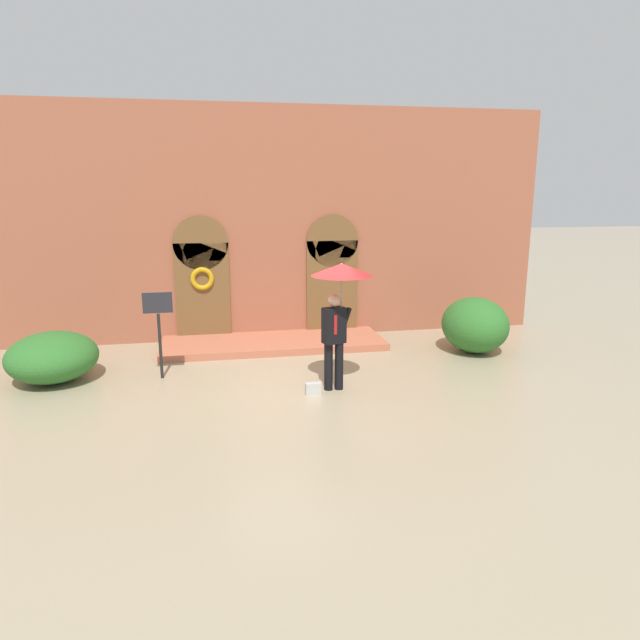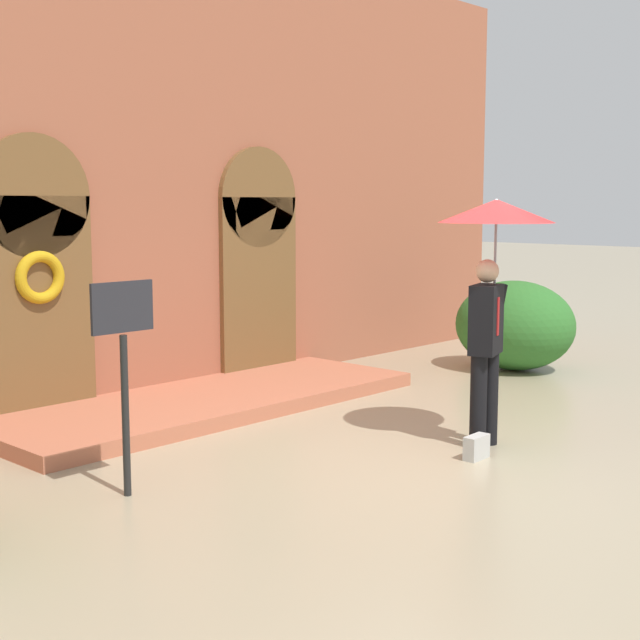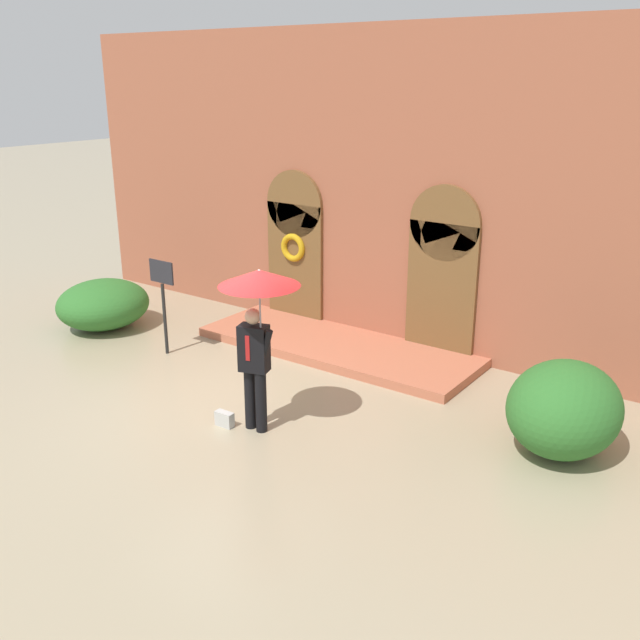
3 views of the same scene
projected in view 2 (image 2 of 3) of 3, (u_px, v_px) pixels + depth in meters
name	position (u px, v px, depth m)	size (l,w,h in m)	color
ground_plane	(426.00, 460.00, 8.10)	(80.00, 80.00, 0.00)	tan
building_facade	(145.00, 173.00, 10.55)	(14.00, 2.30, 5.60)	#9E563D
person_with_umbrella	(494.00, 247.00, 8.41)	(1.10, 1.10, 2.36)	black
handbag	(476.00, 447.00, 8.13)	(0.28, 0.12, 0.22)	#B7B7B2
sign_post	(124.00, 352.00, 6.98)	(0.56, 0.06, 1.72)	black
shrub_right	(515.00, 325.00, 12.46)	(1.46, 1.72, 1.25)	#2D6B28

